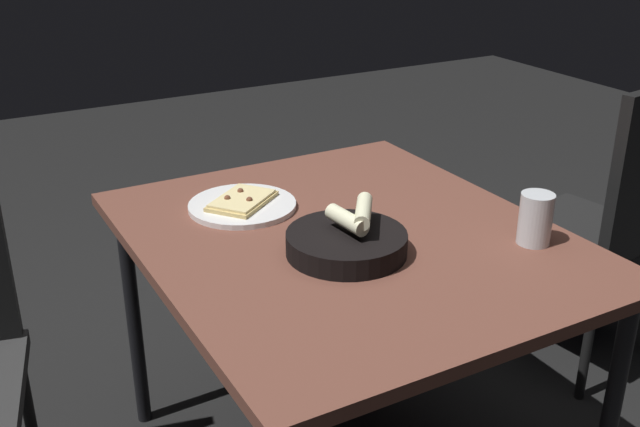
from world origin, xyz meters
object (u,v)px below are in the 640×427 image
object	(u,v)px
beer_glass	(535,222)
dining_table	(347,257)
chair_far	(612,214)
pizza_plate	(242,204)
bread_basket	(347,241)

from	to	relation	value
beer_glass	dining_table	bearing A→B (deg)	-125.49
beer_glass	chair_far	size ratio (longest dim) A/B	0.12
dining_table	pizza_plate	distance (m)	0.31
pizza_plate	beer_glass	xyz separation A→B (m)	(0.51, 0.50, 0.04)
pizza_plate	bread_basket	bearing A→B (deg)	16.02
dining_table	bread_basket	world-z (taller)	bread_basket
dining_table	chair_far	distance (m)	0.99
dining_table	chair_far	world-z (taller)	chair_far
dining_table	pizza_plate	world-z (taller)	pizza_plate
bread_basket	pizza_plate	bearing A→B (deg)	-163.98
pizza_plate	chair_far	bearing A→B (deg)	79.48
dining_table	beer_glass	bearing A→B (deg)	54.51
pizza_plate	beer_glass	distance (m)	0.71
pizza_plate	chair_far	world-z (taller)	chair_far
beer_glass	chair_far	xyz separation A→B (m)	(-0.30, 0.64, -0.23)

